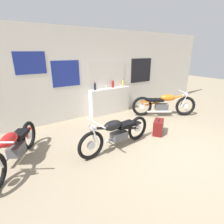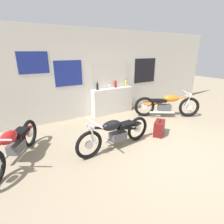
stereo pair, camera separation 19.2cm
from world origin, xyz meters
name	(u,v)px [view 1 (the left image)]	position (x,y,z in m)	size (l,w,h in m)	color
ground_plane	(169,150)	(0.00, 0.00, 0.00)	(24.00, 24.00, 0.00)	gray
wall_back	(100,73)	(0.01, 3.04, 1.40)	(10.00, 0.07, 2.80)	silver
sill_counter	(110,101)	(0.26, 2.86, 0.45)	(1.52, 0.28, 0.90)	silver
bottle_leftmost	(95,86)	(-0.31, 2.86, 1.03)	(0.07, 0.07, 0.30)	black
bottle_left_center	(107,86)	(0.13, 2.83, 0.98)	(0.06, 0.06, 0.18)	#B7B2A8
bottle_center	(113,84)	(0.41, 2.89, 1.04)	(0.08, 0.08, 0.31)	maroon
bottle_right_center	(123,83)	(0.83, 2.86, 1.02)	(0.07, 0.07, 0.27)	gold
motorcycle_black	(117,132)	(-0.93, 0.74, 0.39)	(1.96, 0.64, 0.78)	black
motorcycle_orange	(164,104)	(1.63, 1.60, 0.41)	(1.87, 1.25, 0.85)	black
motorcycle_red	(14,147)	(-2.92, 1.31, 0.39)	(1.09, 1.69, 0.79)	black
hard_case_darkred	(158,127)	(0.42, 0.72, 0.19)	(0.50, 0.45, 0.41)	maroon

